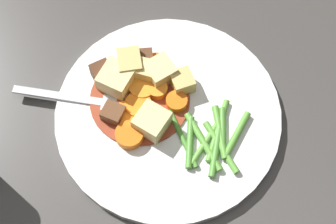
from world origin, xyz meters
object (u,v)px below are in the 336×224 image
at_px(carrot_slice_0, 174,100).
at_px(carrot_slice_6, 156,64).
at_px(carrot_slice_1, 157,90).
at_px(fork, 85,100).
at_px(carrot_slice_2, 145,85).
at_px(potato_chunk_4, 143,71).
at_px(potato_chunk_2, 117,79).
at_px(meat_chunk_0, 103,74).
at_px(carrot_slice_4, 126,114).
at_px(dinner_plate, 168,114).
at_px(potato_chunk_3, 160,72).
at_px(potato_chunk_1, 130,65).
at_px(potato_chunk_0, 182,82).
at_px(meat_chunk_2, 145,59).
at_px(meat_chunk_1, 113,114).
at_px(potato_chunk_5, 151,121).
at_px(carrot_slice_3, 138,106).
at_px(carrot_slice_5, 129,135).

relative_size(carrot_slice_0, carrot_slice_6, 0.94).
distance_m(carrot_slice_1, fork, 0.09).
bearing_deg(fork, carrot_slice_2, -121.80).
relative_size(carrot_slice_2, potato_chunk_4, 1.18).
xyz_separation_m(potato_chunk_2, meat_chunk_0, (0.02, 0.01, -0.00)).
relative_size(carrot_slice_4, fork, 0.21).
relative_size(dinner_plate, potato_chunk_3, 8.37).
relative_size(potato_chunk_1, fork, 0.22).
bearing_deg(carrot_slice_0, potato_chunk_0, -69.09).
distance_m(carrot_slice_1, potato_chunk_1, 0.05).
bearing_deg(meat_chunk_0, fork, 100.36).
xyz_separation_m(carrot_slice_6, fork, (0.03, 0.10, -0.00)).
bearing_deg(carrot_slice_1, meat_chunk_2, -24.90).
height_order(meat_chunk_1, meat_chunk_2, same).
xyz_separation_m(potato_chunk_4, meat_chunk_1, (-0.02, 0.07, -0.00)).
distance_m(potato_chunk_5, meat_chunk_2, 0.09).
xyz_separation_m(dinner_plate, potato_chunk_2, (0.07, 0.02, 0.02)).
distance_m(carrot_slice_2, potato_chunk_1, 0.03).
xyz_separation_m(potato_chunk_0, meat_chunk_0, (0.08, 0.06, 0.00)).
height_order(carrot_slice_3, potato_chunk_1, potato_chunk_1).
bearing_deg(carrot_slice_0, carrot_slice_5, 85.88).
distance_m(potato_chunk_0, potato_chunk_4, 0.05).
xyz_separation_m(carrot_slice_5, carrot_slice_6, (0.05, -0.09, -0.00)).
bearing_deg(potato_chunk_5, meat_chunk_2, -39.62).
bearing_deg(carrot_slice_4, meat_chunk_0, -14.58).
distance_m(carrot_slice_2, potato_chunk_0, 0.05).
bearing_deg(potato_chunk_5, carrot_slice_2, -35.48).
bearing_deg(potato_chunk_2, carrot_slice_0, -154.89).
distance_m(potato_chunk_4, potato_chunk_5, 0.07).
bearing_deg(potato_chunk_4, meat_chunk_0, 48.89).
bearing_deg(meat_chunk_0, carrot_slice_2, -149.42).
bearing_deg(meat_chunk_1, potato_chunk_0, -108.40).
relative_size(carrot_slice_0, potato_chunk_2, 0.68).
xyz_separation_m(carrot_slice_0, meat_chunk_0, (0.09, 0.04, 0.01)).
distance_m(dinner_plate, carrot_slice_1, 0.03).
height_order(potato_chunk_4, meat_chunk_1, potato_chunk_4).
bearing_deg(potato_chunk_4, potato_chunk_5, 144.01).
relative_size(carrot_slice_6, meat_chunk_2, 1.27).
bearing_deg(potato_chunk_4, potato_chunk_2, 64.92).
height_order(carrot_slice_3, potato_chunk_2, potato_chunk_2).
height_order(potato_chunk_0, meat_chunk_1, potato_chunk_0).
relative_size(carrot_slice_1, carrot_slice_3, 0.78).
bearing_deg(potato_chunk_0, carrot_slice_2, 47.55).
distance_m(carrot_slice_4, potato_chunk_0, 0.08).
xyz_separation_m(meat_chunk_0, meat_chunk_1, (-0.05, 0.03, -0.00)).
bearing_deg(meat_chunk_0, potato_chunk_0, -141.55).
bearing_deg(carrot_slice_5, carrot_slice_0, -94.12).
relative_size(carrot_slice_1, carrot_slice_4, 0.80).
bearing_deg(dinner_plate, potato_chunk_0, -71.34).
xyz_separation_m(dinner_plate, potato_chunk_5, (0.00, 0.03, 0.02)).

